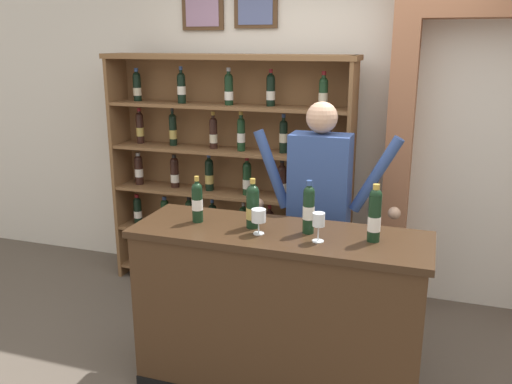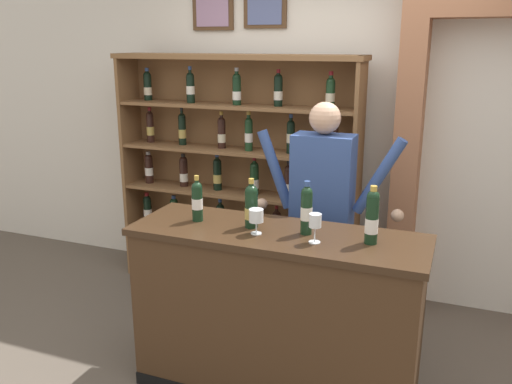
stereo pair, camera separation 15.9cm
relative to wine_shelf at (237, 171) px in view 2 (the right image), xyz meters
The scene contains 11 objects.
back_wall 1.02m from the wine_shelf, 26.25° to the left, with size 12.00×0.19×3.37m.
wine_shelf is the anchor object (origin of this frame).
archway_doorway 2.06m from the wine_shelf, ahead, with size 1.49×0.45×2.59m.
tasting_counter 1.60m from the wine_shelf, 58.20° to the right, with size 1.68×0.56×1.02m.
shopkeeper 1.12m from the wine_shelf, 36.46° to the right, with size 0.99×0.22×1.68m.
tasting_bottle_super_tuscan 1.32m from the wine_shelf, 77.00° to the right, with size 0.07×0.07×0.28m.
tasting_bottle_rosso 1.43m from the wine_shelf, 63.36° to the right, with size 0.08×0.08×0.29m.
tasting_bottle_vin_santo 1.59m from the wine_shelf, 52.68° to the right, with size 0.07×0.07×0.30m.
tasting_bottle_bianco 1.84m from the wine_shelf, 43.99° to the right, with size 0.07×0.07×0.31m.
wine_glass_right 1.54m from the wine_shelf, 62.70° to the right, with size 0.08×0.08×0.14m.
wine_glass_center 1.73m from the wine_shelf, 52.85° to the right, with size 0.07×0.07×0.16m.
Camera 2 is at (1.04, -2.68, 2.05)m, focal length 37.61 mm.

